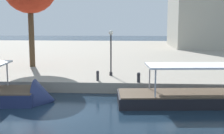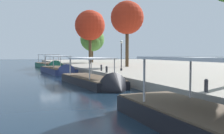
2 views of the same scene
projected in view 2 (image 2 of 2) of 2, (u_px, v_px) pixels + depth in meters
The scene contains 11 objects.
ground_plane at pixel (51, 78), 30.87m from camera, with size 220.00×220.00×0.00m, color #142333.
tour_boat_0 at pixel (49, 66), 53.24m from camera, with size 15.12×4.48×4.16m.
tour_boat_1 at pixel (59, 72), 38.18m from camera, with size 12.26×4.08×4.07m.
tour_boat_2 at pixel (95, 83), 23.49m from camera, with size 11.54×3.96×3.89m.
mooring_bollard_0 at pixel (206, 85), 14.40m from camera, with size 0.25×0.25×0.77m.
mooring_bollard_1 at pixel (107, 69), 28.99m from camera, with size 0.28×0.28×0.79m.
mooring_bollard_2 at pixel (101, 67), 32.19m from camera, with size 0.24×0.24×0.82m.
lamp_post at pixel (121, 52), 32.17m from camera, with size 0.39×0.39×3.95m.
tree_0 at pixel (127, 18), 41.90m from camera, with size 5.72×5.61×11.13m.
tree_1 at pixel (90, 24), 55.80m from camera, with size 6.80×6.84×12.01m.
tree_3 at pixel (92, 40), 61.62m from camera, with size 6.38×6.01×8.82m.
Camera 2 is at (31.38, -4.42, 3.08)m, focal length 39.59 mm.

